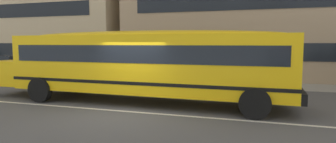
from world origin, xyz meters
The scene contains 6 objects.
ground_plane centered at (0.00, 0.00, 0.00)m, with size 400.00×400.00×0.00m, color #4C4C4F.
sidewalk_far centered at (0.00, 8.33, 0.01)m, with size 120.00×3.00×0.01m, color gray.
lane_centreline centered at (0.00, 0.00, 0.00)m, with size 110.00×0.16×0.01m, color silver.
school_bus centered at (-0.21, 1.66, 1.76)m, with size 13.33×3.28×2.97m.
parked_car_dark_blue_beside_sign centered at (-11.65, 5.86, 0.84)m, with size 3.97×2.02×1.64m.
apartment_block_far_left centered at (-15.08, 14.90, 6.65)m, with size 17.27×10.19×13.30m.
Camera 1 is at (4.42, -9.33, 2.46)m, focal length 30.88 mm.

